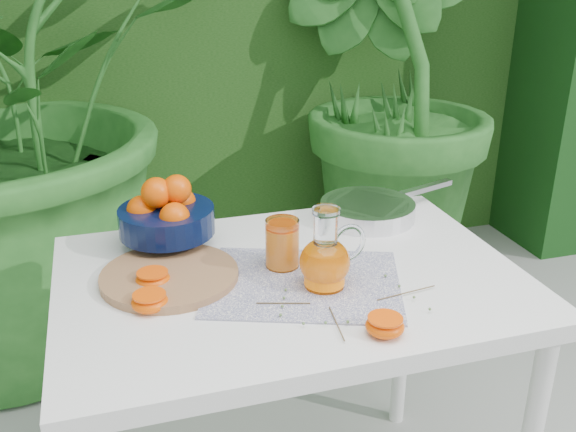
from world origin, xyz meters
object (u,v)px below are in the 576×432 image
object	(u,v)px
saute_pan	(369,209)
fruit_bowl	(166,214)
cutting_board	(170,276)
white_table	(291,306)
juice_pitcher	(326,259)

from	to	relation	value
saute_pan	fruit_bowl	bearing A→B (deg)	-177.95
cutting_board	white_table	bearing A→B (deg)	-11.15
white_table	juice_pitcher	xyz separation A→B (m)	(0.05, -0.07, 0.15)
cutting_board	fruit_bowl	bearing A→B (deg)	84.01
cutting_board	saute_pan	world-z (taller)	saute_pan
juice_pitcher	saute_pan	size ratio (longest dim) A/B	0.39
fruit_bowl	juice_pitcher	size ratio (longest dim) A/B	1.56
juice_pitcher	white_table	bearing A→B (deg)	125.27
cutting_board	juice_pitcher	distance (m)	0.34
white_table	cutting_board	bearing A→B (deg)	168.85
saute_pan	cutting_board	bearing A→B (deg)	-160.62
cutting_board	juice_pitcher	size ratio (longest dim) A/B	1.69
white_table	saute_pan	size ratio (longest dim) A/B	2.20
white_table	cutting_board	xyz separation A→B (m)	(-0.26, 0.05, 0.09)
white_table	fruit_bowl	world-z (taller)	fruit_bowl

